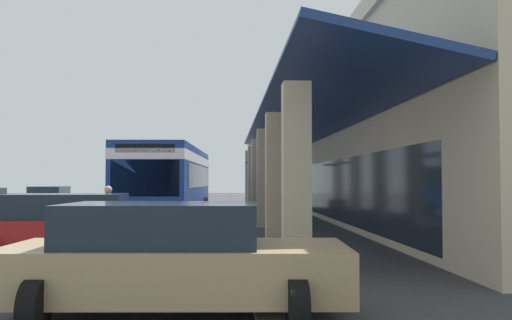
{
  "coord_description": "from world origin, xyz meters",
  "views": [
    {
      "loc": [
        21.54,
        3.69,
        1.76
      ],
      "look_at": [
        2.41,
        4.63,
        2.48
      ],
      "focal_mm": 39.23,
      "sensor_mm": 36.0,
      "label": 1
    }
  ],
  "objects_px": {
    "parked_sedan_silver": "(49,200)",
    "pedestrian": "(108,211)",
    "transit_bus": "(169,179)",
    "parked_sedan_tan": "(173,259)",
    "parked_sedan_red": "(74,226)",
    "potted_palm": "(260,200)"
  },
  "relations": [
    {
      "from": "parked_sedan_silver",
      "to": "pedestrian",
      "type": "relative_size",
      "value": 2.76
    },
    {
      "from": "parked_sedan_silver",
      "to": "pedestrian",
      "type": "xyz_separation_m",
      "value": [
        13.65,
        5.97,
        0.15
      ]
    },
    {
      "from": "parked_sedan_silver",
      "to": "pedestrian",
      "type": "height_order",
      "value": "pedestrian"
    },
    {
      "from": "transit_bus",
      "to": "parked_sedan_tan",
      "type": "distance_m",
      "value": 16.62
    },
    {
      "from": "parked_sedan_red",
      "to": "parked_sedan_tan",
      "type": "bearing_deg",
      "value": 27.03
    },
    {
      "from": "transit_bus",
      "to": "pedestrian",
      "type": "relative_size",
      "value": 6.96
    },
    {
      "from": "parked_sedan_red",
      "to": "parked_sedan_silver",
      "type": "xyz_separation_m",
      "value": [
        -16.98,
        -5.93,
        0.0
      ]
    },
    {
      "from": "transit_bus",
      "to": "parked_sedan_red",
      "type": "bearing_deg",
      "value": -4.69
    },
    {
      "from": "pedestrian",
      "to": "parked_sedan_silver",
      "type": "bearing_deg",
      "value": -156.38
    },
    {
      "from": "parked_sedan_silver",
      "to": "potted_palm",
      "type": "xyz_separation_m",
      "value": [
        -4.21,
        11.28,
        -0.15
      ]
    },
    {
      "from": "transit_bus",
      "to": "parked_sedan_red",
      "type": "distance_m",
      "value": 11.26
    },
    {
      "from": "parked_sedan_tan",
      "to": "pedestrian",
      "type": "distance_m",
      "value": 9.05
    },
    {
      "from": "transit_bus",
      "to": "pedestrian",
      "type": "height_order",
      "value": "transit_bus"
    },
    {
      "from": "transit_bus",
      "to": "potted_palm",
      "type": "bearing_deg",
      "value": 156.15
    },
    {
      "from": "potted_palm",
      "to": "parked_sedan_red",
      "type": "bearing_deg",
      "value": -14.16
    },
    {
      "from": "pedestrian",
      "to": "potted_palm",
      "type": "bearing_deg",
      "value": 163.44
    },
    {
      "from": "transit_bus",
      "to": "parked_sedan_tan",
      "type": "bearing_deg",
      "value": 6.22
    },
    {
      "from": "parked_sedan_silver",
      "to": "pedestrian",
      "type": "bearing_deg",
      "value": 23.62
    },
    {
      "from": "pedestrian",
      "to": "parked_sedan_tan",
      "type": "bearing_deg",
      "value": 17.21
    },
    {
      "from": "transit_bus",
      "to": "parked_sedan_silver",
      "type": "height_order",
      "value": "transit_bus"
    },
    {
      "from": "parked_sedan_silver",
      "to": "potted_palm",
      "type": "bearing_deg",
      "value": 110.46
    },
    {
      "from": "transit_bus",
      "to": "potted_palm",
      "type": "xyz_separation_m",
      "value": [
        -10.02,
        4.43,
        -1.26
      ]
    }
  ]
}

